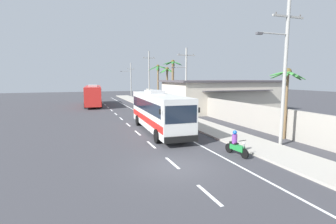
{
  "coord_description": "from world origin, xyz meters",
  "views": [
    {
      "loc": [
        -4.94,
        -11.95,
        4.74
      ],
      "look_at": [
        2.84,
        8.95,
        1.7
      ],
      "focal_mm": 26.69,
      "sensor_mm": 36.0,
      "label": 1
    }
  ],
  "objects": [
    {
      "name": "ground_plane",
      "position": [
        0.0,
        0.0,
        0.0
      ],
      "size": [
        160.0,
        160.0,
        0.0
      ],
      "primitive_type": "plane",
      "color": "#3A3A3F"
    },
    {
      "name": "sidewalk_kerb",
      "position": [
        6.8,
        10.0,
        0.07
      ],
      "size": [
        3.2,
        90.0,
        0.14
      ],
      "primitive_type": "cube",
      "color": "#A8A399",
      "rests_on": "ground"
    },
    {
      "name": "lane_markings",
      "position": [
        2.07,
        14.29,
        0.0
      ],
      "size": [
        3.37,
        71.0,
        0.01
      ],
      "color": "white",
      "rests_on": "ground"
    },
    {
      "name": "boundary_wall",
      "position": [
        10.6,
        14.0,
        1.16
      ],
      "size": [
        0.24,
        60.0,
        2.33
      ],
      "primitive_type": "cube",
      "color": "#9E998E",
      "rests_on": "ground"
    },
    {
      "name": "coach_bus_foreground",
      "position": [
        1.95,
        8.98,
        1.88
      ],
      "size": [
        3.27,
        11.44,
        3.6
      ],
      "color": "silver",
      "rests_on": "ground"
    },
    {
      "name": "coach_bus_far_lane",
      "position": [
        -2.05,
        32.8,
        1.89
      ],
      "size": [
        3.69,
        12.58,
        3.63
      ],
      "color": "red",
      "rests_on": "ground"
    },
    {
      "name": "motorcycle_beside_bus",
      "position": [
        4.21,
        0.6,
        0.64
      ],
      "size": [
        0.56,
        1.96,
        1.55
      ],
      "color": "black",
      "rests_on": "ground"
    },
    {
      "name": "motorcycle_trailing",
      "position": [
        4.58,
        16.78,
        0.65
      ],
      "size": [
        0.56,
        1.96,
        1.6
      ],
      "color": "black",
      "rests_on": "ground"
    },
    {
      "name": "pedestrian_near_kerb",
      "position": [
        6.21,
        18.29,
        1.02
      ],
      "size": [
        0.36,
        0.36,
        1.69
      ],
      "rotation": [
        0.0,
        0.0,
        4.51
      ],
      "color": "#75388E",
      "rests_on": "sidewalk_kerb"
    },
    {
      "name": "utility_pole_nearest",
      "position": [
        8.51,
        1.46,
        5.36
      ],
      "size": [
        3.83,
        0.24,
        10.0
      ],
      "color": "#9E9E99",
      "rests_on": "ground"
    },
    {
      "name": "utility_pole_mid",
      "position": [
        8.71,
        18.1,
        4.63
      ],
      "size": [
        3.28,
        0.24,
        8.61
      ],
      "color": "#9E9E99",
      "rests_on": "ground"
    },
    {
      "name": "utility_pole_far",
      "position": [
        8.56,
        34.74,
        5.15
      ],
      "size": [
        2.4,
        0.24,
        9.86
      ],
      "color": "#9E9E99",
      "rests_on": "ground"
    },
    {
      "name": "utility_pole_distant",
      "position": [
        8.45,
        51.38,
        4.55
      ],
      "size": [
        3.61,
        0.24,
        8.55
      ],
      "color": "#9E9E99",
      "rests_on": "ground"
    },
    {
      "name": "palm_nearest",
      "position": [
        8.52,
        24.6,
        4.48
      ],
      "size": [
        2.6,
        2.64,
        6.43
      ],
      "color": "brown",
      "rests_on": "ground"
    },
    {
      "name": "palm_second",
      "position": [
        10.29,
        2.86,
        4.19
      ],
      "size": [
        2.67,
        2.66,
        5.5
      ],
      "color": "brown",
      "rests_on": "ground"
    },
    {
      "name": "palm_third",
      "position": [
        8.93,
        30.37,
        5.1
      ],
      "size": [
        3.54,
        3.33,
        7.1
      ],
      "color": "brown",
      "rests_on": "ground"
    },
    {
      "name": "palm_fourth",
      "position": [
        8.23,
        21.47,
        4.86
      ],
      "size": [
        2.94,
        2.84,
        7.3
      ],
      "color": "brown",
      "rests_on": "ground"
    },
    {
      "name": "roadside_building",
      "position": [
        14.87,
        19.75,
        2.23
      ],
      "size": [
        15.63,
        9.84,
        4.43
      ],
      "color": "beige",
      "rests_on": "ground"
    }
  ]
}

